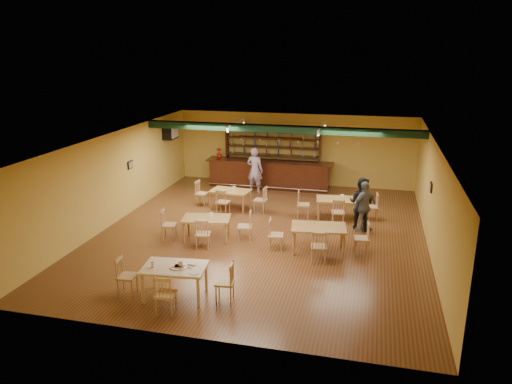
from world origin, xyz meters
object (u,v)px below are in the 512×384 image
(dining_table_d, at_px, (318,239))
(patron_bar, at_px, (255,170))
(bar_counter, at_px, (269,174))
(patron_right_a, at_px, (361,203))
(dining_table_b, at_px, (337,209))
(near_table, at_px, (175,282))
(dining_table_a, at_px, (231,200))
(dining_table_c, at_px, (207,229))

(dining_table_d, bearing_deg, patron_bar, 113.05)
(bar_counter, height_order, patron_right_a, patron_right_a)
(patron_bar, bearing_deg, dining_table_b, 154.84)
(near_table, distance_m, patron_bar, 8.85)
(patron_bar, bearing_deg, dining_table_d, 130.13)
(dining_table_a, xyz_separation_m, patron_right_a, (4.64, -0.94, 0.51))
(dining_table_b, relative_size, patron_right_a, 0.82)
(dining_table_a, height_order, dining_table_d, dining_table_d)
(dining_table_b, height_order, near_table, near_table)
(dining_table_a, relative_size, dining_table_b, 0.99)
(dining_table_a, relative_size, dining_table_c, 0.98)
(dining_table_a, relative_size, dining_table_d, 0.91)
(near_table, relative_size, patron_right_a, 0.85)
(dining_table_a, bearing_deg, dining_table_d, -34.93)
(dining_table_a, distance_m, patron_bar, 2.36)
(dining_table_b, distance_m, patron_bar, 4.27)
(near_table, bearing_deg, bar_counter, 82.92)
(dining_table_b, xyz_separation_m, patron_bar, (-3.49, 2.40, 0.57))
(patron_bar, distance_m, patron_right_a, 5.35)
(dining_table_c, bearing_deg, patron_bar, 77.57)
(dining_table_c, relative_size, patron_right_a, 0.83)
(dining_table_c, xyz_separation_m, patron_right_a, (4.49, 2.08, 0.50))
(dining_table_b, bearing_deg, dining_table_a, 170.56)
(bar_counter, bearing_deg, dining_table_a, -103.94)
(patron_bar, bearing_deg, near_table, 101.08)
(bar_counter, relative_size, dining_table_c, 3.70)
(bar_counter, relative_size, patron_bar, 2.86)
(dining_table_b, relative_size, dining_table_d, 0.92)
(near_table, bearing_deg, dining_table_b, 57.18)
(dining_table_b, height_order, dining_table_c, dining_table_c)
(patron_bar, bearing_deg, dining_table_a, 90.60)
(dining_table_a, height_order, dining_table_b, dining_table_b)
(dining_table_a, xyz_separation_m, near_table, (0.61, -6.57, 0.04))
(patron_bar, relative_size, patron_right_a, 1.07)
(dining_table_d, xyz_separation_m, patron_bar, (-3.20, 5.38, 0.54))
(bar_counter, xyz_separation_m, dining_table_d, (2.78, -6.20, -0.18))
(dining_table_d, bearing_deg, dining_table_a, 131.04)
(dining_table_c, height_order, near_table, near_table)
(dining_table_d, height_order, near_table, near_table)
(dining_table_d, distance_m, patron_right_a, 2.48)
(dining_table_a, distance_m, patron_right_a, 4.76)
(bar_counter, xyz_separation_m, patron_bar, (-0.42, -0.83, 0.35))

